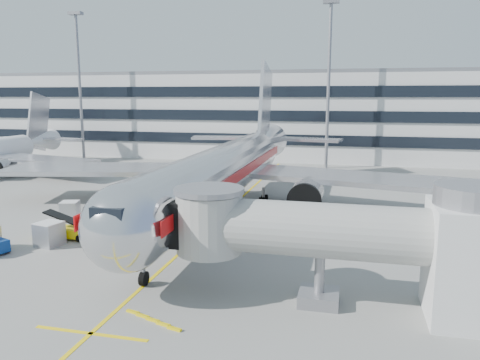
% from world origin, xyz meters
% --- Properties ---
extents(ground, '(180.00, 180.00, 0.00)m').
position_xyz_m(ground, '(0.00, 0.00, 0.00)').
color(ground, gray).
rests_on(ground, ground).
extents(lead_in_line, '(0.25, 70.00, 0.01)m').
position_xyz_m(lead_in_line, '(0.00, 10.00, 0.01)').
color(lead_in_line, yellow).
rests_on(lead_in_line, ground).
extents(stop_bar, '(6.00, 0.25, 0.01)m').
position_xyz_m(stop_bar, '(0.00, -14.00, 0.01)').
color(stop_bar, yellow).
rests_on(stop_bar, ground).
extents(main_jet, '(50.95, 48.70, 16.06)m').
position_xyz_m(main_jet, '(0.00, 11.72, 4.23)').
color(main_jet, silver).
rests_on(main_jet, ground).
extents(jet_bridge, '(17.80, 4.50, 7.00)m').
position_xyz_m(jet_bridge, '(12.18, -8.00, 3.87)').
color(jet_bridge, silver).
rests_on(jet_bridge, ground).
extents(terminal, '(150.00, 24.25, 15.60)m').
position_xyz_m(terminal, '(0.00, 57.95, 7.80)').
color(terminal, silver).
rests_on(terminal, ground).
extents(light_mast_west, '(2.40, 1.20, 25.45)m').
position_xyz_m(light_mast_west, '(-35.00, 42.00, 14.88)').
color(light_mast_west, gray).
rests_on(light_mast_west, ground).
extents(light_mast_centre, '(2.40, 1.20, 25.45)m').
position_xyz_m(light_mast_centre, '(8.00, 42.00, 14.88)').
color(light_mast_centre, gray).
rests_on(light_mast_centre, ground).
extents(belt_loader, '(4.67, 1.77, 2.23)m').
position_xyz_m(belt_loader, '(-10.21, -0.60, 0.63)').
color(belt_loader, yellow).
rests_on(belt_loader, ground).
extents(cargo_container_right, '(1.90, 1.90, 1.63)m').
position_xyz_m(cargo_container_right, '(-13.49, 4.91, 0.82)').
color(cargo_container_right, '#ABADB2').
rests_on(cargo_container_right, ground).
extents(cargo_container_front, '(2.02, 2.02, 1.84)m').
position_xyz_m(cargo_container_front, '(-10.36, -2.57, 0.92)').
color(cargo_container_front, '#ABADB2').
rests_on(cargo_container_front, ground).
extents(ramp_worker, '(0.71, 0.59, 1.67)m').
position_xyz_m(ramp_worker, '(-7.99, 1.45, 0.83)').
color(ramp_worker, '#B7FF1A').
rests_on(ramp_worker, ground).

